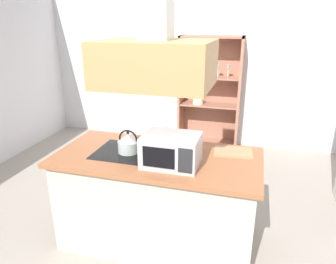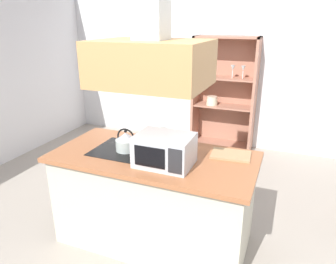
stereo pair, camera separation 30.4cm
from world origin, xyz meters
name	(u,v)px [view 1 (the left image)]	position (x,y,z in m)	size (l,w,h in m)	color
ground_plane	(167,255)	(0.00, 0.00, 0.00)	(7.80, 7.80, 0.00)	gray
wall_back	(217,64)	(0.00, 3.00, 1.35)	(6.00, 0.12, 2.70)	silver
kitchen_island	(158,199)	(-0.15, 0.19, 0.45)	(1.82, 0.88, 0.90)	beige
range_hood	(156,50)	(-0.15, 0.19, 1.81)	(0.90, 0.70, 1.17)	tan
dish_cabinet	(209,99)	(-0.07, 2.78, 0.80)	(0.99, 0.40, 1.80)	#AE735B
kettle	(128,143)	(-0.42, 0.19, 0.99)	(0.19, 0.19, 0.21)	#AEBCB6
cutting_board	(233,152)	(0.50, 0.43, 0.91)	(0.34, 0.24, 0.02)	tan
microwave	(171,150)	(0.02, 0.05, 1.03)	(0.46, 0.35, 0.26)	#B7BABF
wine_glass_on_counter	(165,134)	(-0.12, 0.35, 1.05)	(0.08, 0.08, 0.21)	silver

